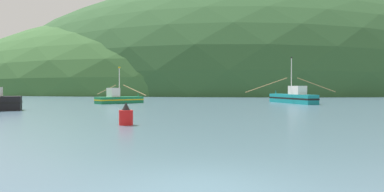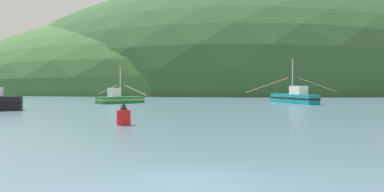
{
  "view_description": "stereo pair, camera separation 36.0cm",
  "coord_description": "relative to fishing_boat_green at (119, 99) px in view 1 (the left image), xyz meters",
  "views": [
    {
      "loc": [
        -1.01,
        -8.87,
        2.39
      ],
      "look_at": [
        2.52,
        31.13,
        1.4
      ],
      "focal_mm": 34.46,
      "sensor_mm": 36.0,
      "label": 1
    },
    {
      "loc": [
        -0.65,
        -8.9,
        2.39
      ],
      "look_at": [
        2.52,
        31.13,
        1.4
      ],
      "focal_mm": 34.46,
      "sensor_mm": 36.0,
      "label": 2
    }
  ],
  "objects": [
    {
      "name": "channel_buoy",
      "position": [
        3.81,
        -30.75,
        -0.08
      ],
      "size": [
        0.88,
        0.88,
        1.44
      ],
      "color": "red",
      "rests_on": "ground"
    },
    {
      "name": "hill_mid_right",
      "position": [
        99.33,
        178.91,
        -0.67
      ],
      "size": [
        199.37,
        159.5,
        61.4
      ],
      "primitive_type": "ellipsoid",
      "color": "#516B38",
      "rests_on": "ground"
    },
    {
      "name": "fishing_boat_green",
      "position": [
        0.0,
        0.0,
        0.0
      ],
      "size": [
        8.11,
        10.94,
        5.31
      ],
      "rotation": [
        0.0,
        0.0,
        0.64
      ],
      "color": "#197A47",
      "rests_on": "ground"
    },
    {
      "name": "hill_mid_left",
      "position": [
        46.9,
        115.65,
        -0.67
      ],
      "size": [
        218.83,
        175.06,
        91.54
      ],
      "primitive_type": "ellipsoid",
      "color": "#2D562D",
      "rests_on": "ground"
    },
    {
      "name": "ground_plane",
      "position": [
        6.92,
        -45.21,
        -0.67
      ],
      "size": [
        600.0,
        600.0,
        0.0
      ],
      "primitive_type": "plane",
      "color": "slate"
    },
    {
      "name": "hill_far_center",
      "position": [
        22.9,
        116.63,
        -0.67
      ],
      "size": [
        206.68,
        165.35,
        68.53
      ],
      "primitive_type": "ellipsoid",
      "color": "#386633",
      "rests_on": "ground"
    },
    {
      "name": "fishing_boat_teal",
      "position": [
        25.32,
        -1.86,
        0.2
      ],
      "size": [
        14.66,
        10.94,
        6.81
      ],
      "rotation": [
        0.0,
        0.0,
        1.76
      ],
      "color": "#147F84",
      "rests_on": "ground"
    }
  ]
}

